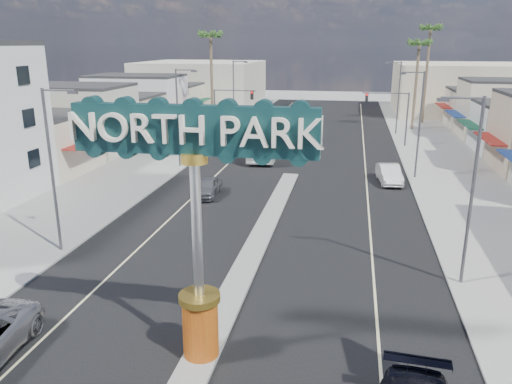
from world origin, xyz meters
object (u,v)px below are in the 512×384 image
at_px(car_parked_left, 208,187).
at_px(city_bus, 265,141).
at_px(streetlight_l_near, 54,163).
at_px(streetlight_r_far, 397,94).
at_px(traffic_signal_left, 230,104).
at_px(gateway_sign, 196,206).
at_px(streetlight_r_mid, 418,120).
at_px(palm_right_far, 430,34).
at_px(streetlight_l_mid, 179,113).
at_px(traffic_signal_right, 391,108).
at_px(streetlight_l_far, 235,91).
at_px(palm_right_mid, 419,48).
at_px(palm_left_far, 211,40).
at_px(streetlight_r_near, 470,183).
at_px(car_parked_right, 389,174).

xyz_separation_m(car_parked_left, city_bus, (1.89, 14.77, 0.82)).
bearing_deg(streetlight_l_near, streetlight_r_far, 63.58).
distance_m(traffic_signal_left, streetlight_r_far, 21.20).
xyz_separation_m(gateway_sign, streetlight_r_mid, (10.43, 28.02, -0.86)).
bearing_deg(palm_right_far, streetlight_r_far, -114.55).
distance_m(streetlight_l_mid, city_bus, 10.08).
bearing_deg(traffic_signal_right, streetlight_l_far, 157.80).
xyz_separation_m(streetlight_l_mid, palm_right_mid, (23.43, 26.00, 5.54)).
height_order(palm_right_far, city_bus, palm_right_far).
bearing_deg(palm_left_far, streetlight_l_near, -86.33).
height_order(traffic_signal_right, palm_right_mid, palm_right_mid).
distance_m(streetlight_r_near, car_parked_left, 20.28).
xyz_separation_m(palm_left_far, palm_right_mid, (26.00, 6.00, -0.90)).
xyz_separation_m(gateway_sign, car_parked_right, (8.31, 26.24, -5.17)).
bearing_deg(palm_right_mid, traffic_signal_right, -107.63).
xyz_separation_m(streetlight_r_far, car_parked_right, (-2.13, -23.78, -4.31)).
xyz_separation_m(traffic_signal_left, palm_left_far, (-3.82, 6.01, 7.22)).
bearing_deg(streetlight_r_far, car_parked_right, -95.11).
bearing_deg(streetlight_r_far, streetlight_r_mid, -90.00).
xyz_separation_m(palm_right_far, car_parked_right, (-6.69, -33.78, -11.63)).
xyz_separation_m(streetlight_l_mid, streetlight_r_mid, (20.87, 0.00, 0.00)).
height_order(streetlight_l_mid, streetlight_r_far, same).
bearing_deg(streetlight_l_near, city_bus, 75.58).
relative_size(streetlight_l_mid, car_parked_right, 1.95).
distance_m(traffic_signal_right, streetlight_r_near, 34.03).
bearing_deg(palm_right_far, traffic_signal_left, -143.33).
xyz_separation_m(traffic_signal_right, car_parked_right, (-0.88, -15.78, -3.51)).
xyz_separation_m(traffic_signal_right, palm_right_far, (5.82, 18.01, 8.11)).
xyz_separation_m(traffic_signal_left, streetlight_r_far, (19.62, 8.01, 0.79)).
height_order(car_parked_left, car_parked_right, car_parked_right).
bearing_deg(streetlight_l_far, streetlight_r_far, 0.00).
bearing_deg(city_bus, streetlight_r_far, 43.64).
xyz_separation_m(traffic_signal_left, palm_right_far, (24.18, 18.01, 8.11)).
distance_m(gateway_sign, streetlight_l_far, 51.10).
bearing_deg(streetlight_r_far, streetlight_l_near, -116.42).
xyz_separation_m(streetlight_r_far, palm_right_far, (4.57, 10.00, 7.32)).
distance_m(palm_left_far, palm_right_mid, 26.70).
relative_size(streetlight_r_far, car_parked_left, 2.18).
xyz_separation_m(gateway_sign, car_parked_left, (-5.50, 19.78, -5.22)).
height_order(streetlight_r_mid, city_bus, streetlight_r_mid).
bearing_deg(traffic_signal_right, streetlight_l_mid, -144.50).
xyz_separation_m(gateway_sign, streetlight_l_far, (-10.43, 50.02, -0.86)).
distance_m(traffic_signal_left, streetlight_r_mid, 24.11).
bearing_deg(streetlight_l_far, streetlight_l_near, -90.00).
distance_m(streetlight_l_near, streetlight_l_far, 42.00).
relative_size(streetlight_l_mid, palm_left_far, 0.69).
bearing_deg(palm_right_mid, car_parked_right, -99.59).
bearing_deg(streetlight_l_mid, palm_right_far, 51.52).
height_order(streetlight_l_mid, palm_right_far, palm_right_far).
bearing_deg(streetlight_r_mid, city_bus, 155.08).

